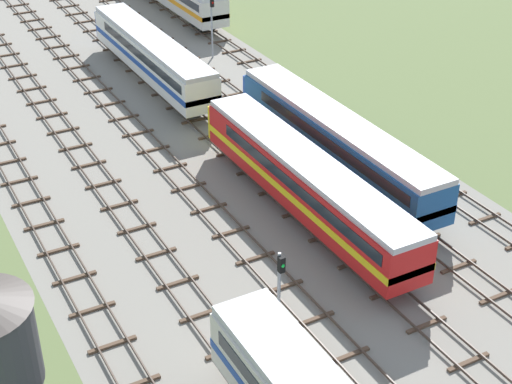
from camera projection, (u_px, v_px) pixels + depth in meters
The scene contains 13 objects.
ground_plane at pixel (165, 125), 57.88m from camera, with size 480.00×480.00×0.00m, color #5B6B3D.
ballast_bed at pixel (165, 125), 57.88m from camera, with size 27.43×176.00×0.01m, color gray.
track_far_left at pixel (3, 152), 53.74m from camera, with size 2.40×126.00×0.29m.
track_left at pixel (69, 138), 55.67m from camera, with size 2.40×126.00×0.29m.
track_centre_left at pixel (131, 125), 57.60m from camera, with size 2.40×126.00×0.29m.
track_centre at pixel (188, 112), 59.54m from camera, with size 2.40×126.00×0.29m.
track_centre_right at pixel (242, 100), 61.47m from camera, with size 2.40×126.00×0.29m.
track_right at pixel (292, 89), 63.40m from camera, with size 2.40×126.00×0.29m.
diesel_railcar_centre_near at pixel (305, 180), 45.37m from camera, with size 2.96×20.50×3.80m.
diesel_railcar_centre_right_mid at pixel (336, 138), 50.16m from camera, with size 2.96×20.50×3.80m.
diesel_railcar_centre_midfar at pixel (152, 54), 63.59m from camera, with size 2.96×20.50×3.80m.
signal_post_nearest at pixel (212, 19), 68.38m from camera, with size 0.28×0.47×5.61m.
signal_post_near at pixel (280, 288), 35.22m from camera, with size 0.28×0.47×5.22m.
Camera 1 is at (-19.11, 6.63, 24.89)m, focal length 54.27 mm.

